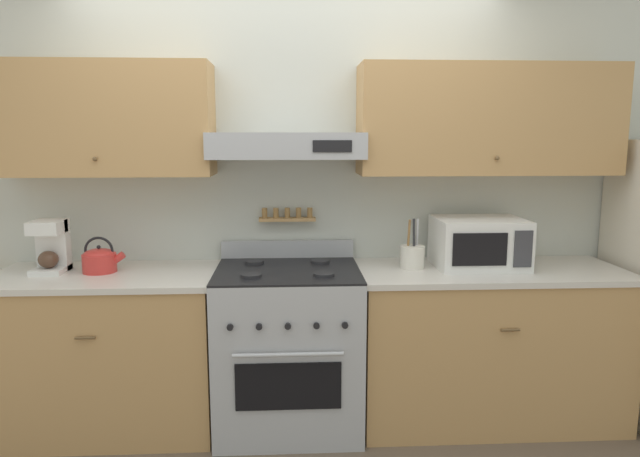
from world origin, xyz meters
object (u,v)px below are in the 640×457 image
Objects in this scene: microwave at (479,243)px; utensil_crock at (412,256)px; tea_kettle at (100,259)px; coffee_maker at (51,246)px; stove_range at (288,347)px.

utensil_crock is (-0.39, -0.02, -0.07)m from microwave.
tea_kettle is 2.14m from microwave.
utensil_crock is (1.75, 0.00, -0.00)m from tea_kettle.
tea_kettle is 0.81× the size of coffee_maker.
microwave is (2.41, -0.01, -0.00)m from coffee_maker.
stove_range is 3.51× the size of coffee_maker.
microwave is (1.10, 0.08, 0.58)m from stove_range.
microwave is (2.14, 0.02, 0.07)m from tea_kettle.
coffee_maker is (-0.27, 0.03, 0.07)m from tea_kettle.
stove_range is at bearing -175.39° from utensil_crock.
coffee_maker is at bearing 176.40° from stove_range.
utensil_crock is at bearing 4.61° from stove_range.
tea_kettle is at bearing -179.52° from microwave.
tea_kettle reaches higher than stove_range.
coffee_maker is 1.02× the size of utensil_crock.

